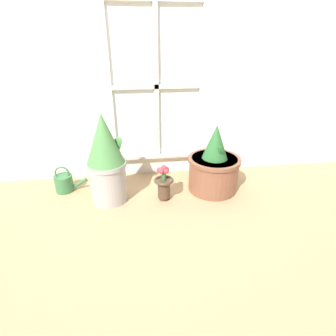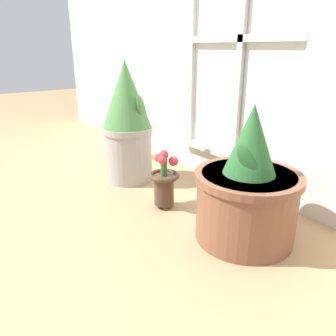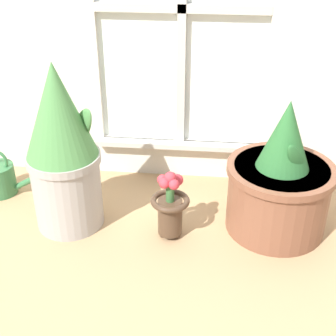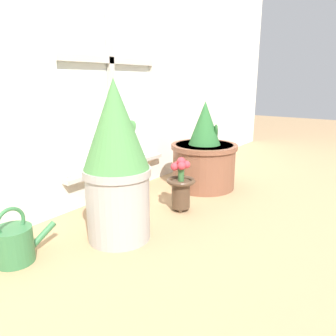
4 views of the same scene
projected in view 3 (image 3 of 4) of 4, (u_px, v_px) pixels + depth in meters
ground_plane at (168, 248)px, 1.79m from camera, size 10.00×10.00×0.00m
potted_plant_left at (62, 149)px, 1.77m from camera, size 0.30×0.30×0.68m
potted_plant_right at (279, 184)px, 1.81m from camera, size 0.42×0.42×0.55m
flower_vase at (170, 207)px, 1.80m from camera, size 0.15×0.15×0.29m
watering_can at (0, 178)px, 2.09m from camera, size 0.26×0.14×0.22m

